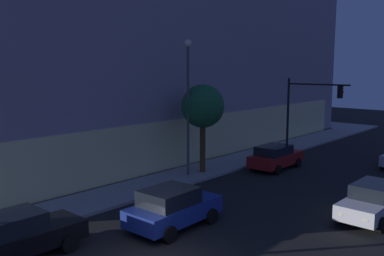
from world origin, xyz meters
The scene contains 8 objects.
modern_building centered at (15.46, 24.75, 10.71)m, with size 38.99×31.80×21.54m.
traffic_light_far_corner centered at (20.41, 4.78, 4.05)m, with size 0.36×4.90×5.77m.
street_lamp_sidewalk centered at (9.46, 7.09, 5.29)m, with size 0.44×0.44×8.23m.
sidewalk_tree centered at (10.68, 6.96, 4.30)m, with size 2.72×2.72×5.56m.
car_black centered at (-2.78, 4.04, 0.86)m, with size 4.50×2.08×1.71m.
car_blue centered at (2.98, 2.03, 0.89)m, with size 4.34×2.28×1.74m.
car_white centered at (9.64, -3.91, 0.84)m, with size 4.22×1.99×1.62m.
car_red centered at (15.00, 4.23, 0.83)m, with size 4.37×2.10×1.60m.
Camera 1 is at (-9.12, -9.98, 6.76)m, focal length 39.17 mm.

